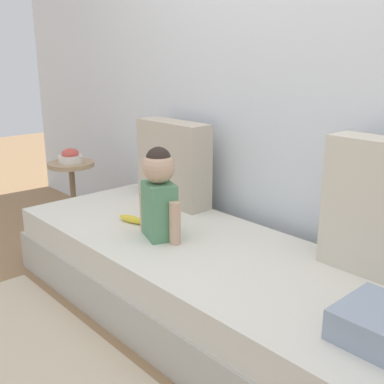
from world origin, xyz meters
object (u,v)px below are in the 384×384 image
Objects in this scene: couch at (212,286)px; toddler at (159,192)px; throw_pillow_left at (173,163)px; fruit_bowl at (70,157)px; side_table at (72,180)px; banana at (131,219)px.

couch is 0.53m from toddler.
throw_pillow_left is at bearing 132.74° from toddler.
couch is 14.27× the size of fruit_bowl.
side_table is at bearing 171.29° from toddler.
throw_pillow_left reaches higher than banana.
toddler reaches higher than banana.
fruit_bowl is at bearing 0.00° from side_table.
couch is 14.45× the size of banana.
banana is (0.12, -0.40, -0.23)m from throw_pillow_left.
fruit_bowl is at bearing 169.75° from banana.
throw_pillow_left is 0.48m from banana.
throw_pillow_left is at bearing 14.45° from fruit_bowl.
fruit_bowl is at bearing -165.55° from throw_pillow_left.
couch is 4.80× the size of throw_pillow_left.
side_table is at bearing 169.75° from banana.
couch is 0.60m from banana.
side_table is (-1.25, 0.19, -0.22)m from toddler.
toddler is 0.87× the size of side_table.
toddler is at bearing -47.26° from throw_pillow_left.
fruit_bowl is (-0.87, -0.22, -0.07)m from throw_pillow_left.
throw_pillow_left is at bearing 153.93° from couch.
toddler is at bearing -8.71° from fruit_bowl.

